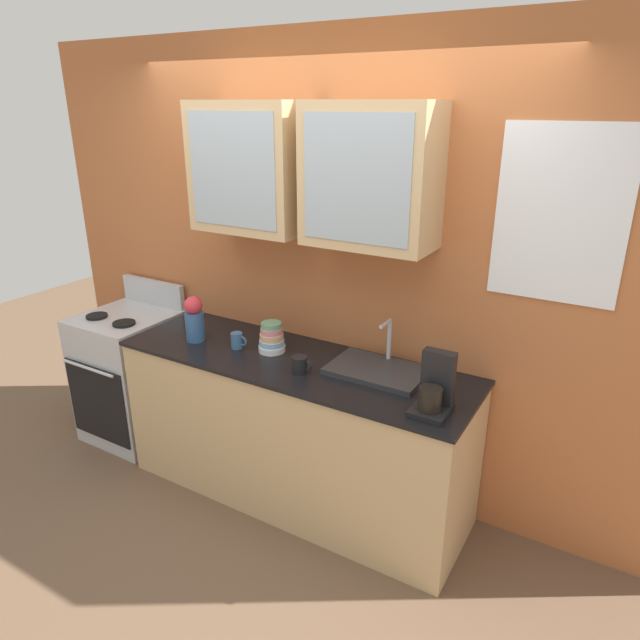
{
  "coord_description": "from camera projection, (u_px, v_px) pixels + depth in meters",
  "views": [
    {
      "loc": [
        1.61,
        -2.42,
        2.27
      ],
      "look_at": [
        0.18,
        0.0,
        1.19
      ],
      "focal_mm": 31.82,
      "sensor_mm": 36.0,
      "label": 1
    }
  ],
  "objects": [
    {
      "name": "counter",
      "position": [
        295.0,
        429.0,
        3.36
      ],
      "size": [
        2.1,
        0.66,
        0.91
      ],
      "color": "tan",
      "rests_on": "ground_plane"
    },
    {
      "name": "back_wall_unit",
      "position": [
        324.0,
        253.0,
        3.26
      ],
      "size": [
        4.17,
        0.43,
        2.65
      ],
      "color": "#B76638",
      "rests_on": "ground_plane"
    },
    {
      "name": "stove_range",
      "position": [
        132.0,
        375.0,
        4.02
      ],
      "size": [
        0.59,
        0.65,
        1.09
      ],
      "color": "silver",
      "rests_on": "ground_plane"
    },
    {
      "name": "bowl_stack",
      "position": [
        272.0,
        338.0,
        3.28
      ],
      "size": [
        0.16,
        0.16,
        0.18
      ],
      "color": "white",
      "rests_on": "counter"
    },
    {
      "name": "coffee_maker",
      "position": [
        434.0,
        390.0,
        2.63
      ],
      "size": [
        0.17,
        0.2,
        0.29
      ],
      "color": "black",
      "rests_on": "counter"
    },
    {
      "name": "vase",
      "position": [
        195.0,
        319.0,
        3.41
      ],
      "size": [
        0.12,
        0.12,
        0.28
      ],
      "color": "#33598C",
      "rests_on": "counter"
    },
    {
      "name": "cup_near_bowls",
      "position": [
        237.0,
        341.0,
        3.33
      ],
      "size": [
        0.11,
        0.07,
        0.1
      ],
      "color": "#38608C",
      "rests_on": "counter"
    },
    {
      "name": "cup_near_sink",
      "position": [
        300.0,
        365.0,
        3.03
      ],
      "size": [
        0.12,
        0.08,
        0.09
      ],
      "color": "black",
      "rests_on": "counter"
    },
    {
      "name": "ground_plane",
      "position": [
        296.0,
        492.0,
        3.53
      ],
      "size": [
        10.0,
        10.0,
        0.0
      ],
      "primitive_type": "plane",
      "color": "brown"
    },
    {
      "name": "sink_faucet",
      "position": [
        378.0,
        369.0,
        3.04
      ],
      "size": [
        0.51,
        0.34,
        0.27
      ],
      "color": "#2D2D30",
      "rests_on": "counter"
    }
  ]
}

